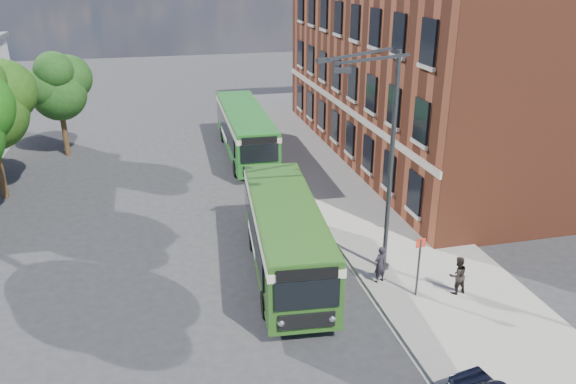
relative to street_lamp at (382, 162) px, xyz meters
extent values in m
plane|color=#2A2A2C|center=(-4.84, 2.00, -4.79)|extent=(120.00, 120.00, 0.00)
cube|color=gray|center=(2.16, 10.00, -4.72)|extent=(6.00, 48.00, 0.15)
cube|color=beige|center=(-0.89, 10.00, -4.79)|extent=(0.12, 48.00, 0.01)
cube|color=brown|center=(9.16, 14.00, 1.21)|extent=(12.00, 26.00, 12.00)
cube|color=beige|center=(3.12, 14.00, -1.19)|extent=(0.12, 26.00, 0.35)
cylinder|color=#313336|center=(0.36, 0.00, -4.64)|extent=(0.44, 0.44, 0.30)
cylinder|color=#313336|center=(0.36, 0.00, -0.29)|extent=(0.18, 0.18, 9.00)
cube|color=#313336|center=(-0.87, -0.60, 4.01)|extent=(2.58, 0.46, 0.37)
cube|color=#313336|center=(-0.87, 0.60, 4.01)|extent=(2.58, 0.46, 0.37)
cube|color=#313336|center=(-2.11, -1.08, 3.76)|extent=(0.55, 0.22, 0.16)
cube|color=#313336|center=(-2.11, 1.08, 3.76)|extent=(0.55, 0.22, 0.16)
cylinder|color=#313336|center=(0.76, -2.20, -3.54)|extent=(0.08, 0.08, 2.50)
cube|color=red|center=(0.76, -2.20, -2.44)|extent=(0.35, 0.04, 0.35)
cube|color=#27531A|center=(-3.59, 0.95, -3.02)|extent=(3.36, 9.98, 2.45)
cube|color=#27531A|center=(-3.59, 0.95, -4.29)|extent=(3.41, 10.02, 0.14)
cube|color=black|center=(-4.84, 1.36, -2.89)|extent=(0.79, 7.97, 1.10)
cube|color=black|center=(-2.29, 1.14, -2.89)|extent=(0.79, 7.97, 1.10)
cube|color=#EDE9C3|center=(-3.59, 0.95, -2.19)|extent=(3.43, 10.05, 0.32)
cube|color=#27531A|center=(-3.59, 0.95, -1.83)|extent=(3.25, 9.87, 0.12)
cube|color=black|center=(-4.03, -3.96, -2.84)|extent=(2.15, 0.27, 1.05)
cube|color=black|center=(-4.03, -3.97, -2.09)|extent=(2.00, 0.26, 0.38)
cube|color=black|center=(-4.03, -3.97, -3.84)|extent=(1.90, 0.25, 0.55)
sphere|color=silver|center=(-4.87, -3.87, -3.84)|extent=(0.26, 0.26, 0.26)
sphere|color=silver|center=(-3.18, -4.02, -3.84)|extent=(0.26, 0.26, 0.26)
cube|color=black|center=(-3.15, 5.86, -2.79)|extent=(2.00, 0.26, 0.90)
cube|color=white|center=(-4.78, 2.06, -3.64)|extent=(0.32, 3.19, 0.45)
cylinder|color=black|center=(-5.03, -2.03, -4.29)|extent=(0.37, 1.02, 1.00)
cylinder|color=black|center=(-2.70, -2.24, -4.29)|extent=(0.37, 1.02, 1.00)
cylinder|color=black|center=(-4.57, 3.15, -4.29)|extent=(0.37, 1.02, 1.00)
cylinder|color=black|center=(-2.24, 2.94, -4.29)|extent=(0.37, 1.02, 1.00)
cube|color=#1F6621|center=(-2.63, 16.71, -3.02)|extent=(2.78, 11.96, 2.45)
cube|color=#1F6621|center=(-2.63, 16.71, -4.29)|extent=(2.82, 12.00, 0.14)
cube|color=black|center=(-3.91, 17.04, -2.89)|extent=(0.32, 10.10, 1.10)
cube|color=black|center=(-1.35, 16.98, -2.89)|extent=(0.32, 10.10, 1.10)
cube|color=beige|center=(-2.63, 16.71, -2.19)|extent=(2.84, 12.02, 0.32)
cube|color=#1F6621|center=(-2.63, 16.71, -1.83)|extent=(2.68, 11.86, 0.12)
cube|color=black|center=(-2.77, 10.73, -2.84)|extent=(2.15, 0.13, 1.05)
cube|color=black|center=(-2.77, 10.72, -2.09)|extent=(2.00, 0.13, 0.38)
cube|color=black|center=(-2.77, 10.72, -3.84)|extent=(1.90, 0.12, 0.55)
sphere|color=silver|center=(-3.62, 10.76, -3.84)|extent=(0.26, 0.26, 0.26)
sphere|color=silver|center=(-1.92, 10.72, -3.84)|extent=(0.26, 0.26, 0.26)
cube|color=black|center=(-2.49, 22.69, -2.79)|extent=(2.00, 0.13, 0.90)
cube|color=white|center=(-3.90, 17.74, -3.64)|extent=(0.12, 3.20, 0.45)
cylinder|color=black|center=(-3.90, 12.59, -4.29)|extent=(0.30, 1.01, 1.00)
cylinder|color=black|center=(-1.56, 12.53, -4.29)|extent=(0.30, 1.01, 1.00)
cylinder|color=black|center=(-3.73, 19.89, -4.29)|extent=(0.30, 1.01, 1.00)
cylinder|color=black|center=(-1.39, 19.84, -4.29)|extent=(0.30, 1.01, 1.00)
imported|color=black|center=(-0.24, -0.97, -3.87)|extent=(0.66, 0.55, 1.54)
imported|color=black|center=(2.31, -2.41, -3.88)|extent=(0.79, 0.64, 1.52)
cylinder|color=#3B2715|center=(-16.63, 12.24, -3.13)|extent=(0.36, 0.36, 3.33)
sphere|color=#204410|center=(-15.88, 12.84, 0.88)|extent=(3.33, 3.33, 3.33)
cylinder|color=#3B2715|center=(-14.20, 19.20, -3.32)|extent=(0.36, 0.36, 2.94)
sphere|color=#1A3E13|center=(-14.20, 19.20, -0.65)|extent=(3.48, 3.48, 3.48)
sphere|color=#1A3E13|center=(-13.53, 19.74, 0.22)|extent=(2.94, 2.94, 2.94)
sphere|color=#1A3E13|center=(-14.80, 18.73, -0.11)|extent=(2.67, 2.67, 2.67)
sphere|color=#1A3E13|center=(-14.20, 18.53, 0.89)|extent=(2.41, 2.41, 2.41)
camera|label=1|loc=(-8.23, -18.85, 7.01)|focal=35.00mm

